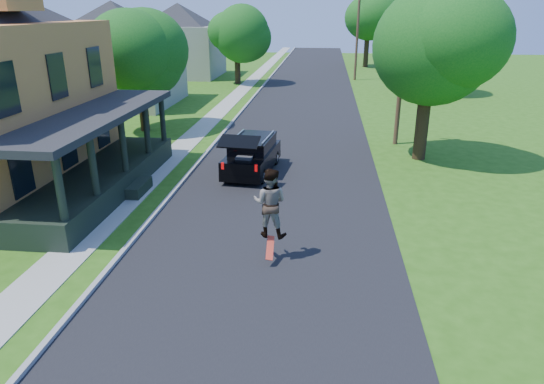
# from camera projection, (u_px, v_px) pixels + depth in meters

# --- Properties ---
(ground) EXTENTS (140.00, 140.00, 0.00)m
(ground) POSITION_uv_depth(u_px,v_px,m) (255.00, 283.00, 12.58)
(ground) COLOR #2A5811
(ground) RESTS_ON ground
(street) EXTENTS (8.00, 120.00, 0.02)m
(street) POSITION_uv_depth(u_px,v_px,m) (299.00, 119.00, 31.16)
(street) COLOR black
(street) RESTS_ON ground
(curb) EXTENTS (0.15, 120.00, 0.12)m
(curb) POSITION_uv_depth(u_px,v_px,m) (237.00, 118.00, 31.57)
(curb) COLOR gray
(curb) RESTS_ON ground
(sidewalk) EXTENTS (1.30, 120.00, 0.03)m
(sidewalk) POSITION_uv_depth(u_px,v_px,m) (213.00, 117.00, 31.73)
(sidewalk) COLOR #A09F97
(sidewalk) RESTS_ON ground
(front_walk) EXTENTS (6.50, 1.20, 0.03)m
(front_walk) POSITION_uv_depth(u_px,v_px,m) (38.00, 189.00, 19.12)
(front_walk) COLOR #A09F97
(front_walk) RESTS_ON ground
(neighbor_house_mid) EXTENTS (12.78, 12.78, 8.30)m
(neighbor_house_mid) POSITION_uv_depth(u_px,v_px,m) (115.00, 45.00, 34.76)
(neighbor_house_mid) COLOR gray
(neighbor_house_mid) RESTS_ON ground
(neighbor_house_far) EXTENTS (12.78, 12.78, 8.30)m
(neighbor_house_far) POSITION_uv_depth(u_px,v_px,m) (179.00, 34.00, 49.62)
(neighbor_house_far) COLOR gray
(neighbor_house_far) RESTS_ON ground
(black_suv) EXTENTS (2.11, 4.56, 2.06)m
(black_suv) POSITION_uv_depth(u_px,v_px,m) (252.00, 155.00, 20.80)
(black_suv) COLOR black
(black_suv) RESTS_ON ground
(skateboarder) EXTENTS (1.06, 0.88, 1.98)m
(skateboarder) POSITION_uv_depth(u_px,v_px,m) (270.00, 203.00, 13.36)
(skateboarder) COLOR black
(skateboarder) RESTS_ON ground
(skateboard) EXTENTS (0.21, 0.66, 0.50)m
(skateboard) POSITION_uv_depth(u_px,v_px,m) (270.00, 248.00, 13.46)
(skateboard) COLOR red
(skateboard) RESTS_ON ground
(tree_left_mid) EXTENTS (5.28, 5.31, 7.14)m
(tree_left_mid) POSITION_uv_depth(u_px,v_px,m) (138.00, 49.00, 26.74)
(tree_left_mid) COLOR black
(tree_left_mid) RESTS_ON ground
(tree_left_far) EXTENTS (5.03, 4.89, 7.45)m
(tree_left_far) POSITION_uv_depth(u_px,v_px,m) (236.00, 30.00, 44.25)
(tree_left_far) COLOR black
(tree_left_far) RESTS_ON ground
(tree_right_near) EXTENTS (6.68, 6.90, 8.14)m
(tree_right_near) POSITION_uv_depth(u_px,v_px,m) (430.00, 44.00, 21.22)
(tree_right_near) COLOR black
(tree_right_near) RESTS_ON ground
(tree_right_mid) EXTENTS (5.86, 5.97, 7.57)m
(tree_right_mid) POSITION_uv_depth(u_px,v_px,m) (441.00, 32.00, 38.89)
(tree_right_mid) COLOR black
(tree_right_mid) RESTS_ON ground
(tree_right_far) EXTENTS (6.74, 6.51, 9.45)m
(tree_right_far) POSITION_uv_depth(u_px,v_px,m) (368.00, 13.00, 56.67)
(tree_right_far) COLOR black
(tree_right_far) RESTS_ON ground
(utility_pole_near) EXTENTS (1.40, 0.57, 7.44)m
(utility_pole_near) POSITION_uv_depth(u_px,v_px,m) (402.00, 69.00, 24.15)
(utility_pole_near) COLOR #4C3123
(utility_pole_near) RESTS_ON ground
(utility_pole_far) EXTENTS (1.43, 0.49, 8.16)m
(utility_pole_far) POSITION_uv_depth(u_px,v_px,m) (357.00, 36.00, 46.76)
(utility_pole_far) COLOR #4C3123
(utility_pole_far) RESTS_ON ground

